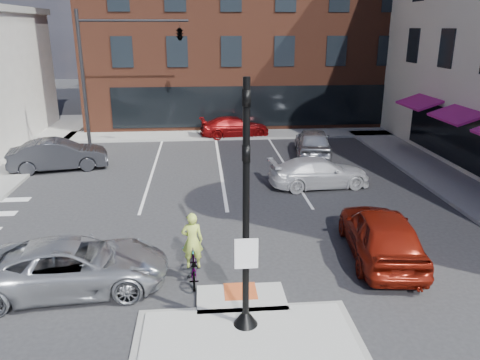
{
  "coord_description": "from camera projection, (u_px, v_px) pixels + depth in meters",
  "views": [
    {
      "loc": [
        -0.97,
        -9.38,
        7.08
      ],
      "look_at": [
        0.34,
        6.03,
        2.0
      ],
      "focal_mm": 35.0,
      "sensor_mm": 36.0,
      "label": 1
    }
  ],
  "objects": [
    {
      "name": "ground",
      "position": [
        247.0,
        338.0,
        11.17
      ],
      "size": [
        120.0,
        120.0,
        0.0
      ],
      "primitive_type": "plane",
      "color": "#28282B",
      "rests_on": "ground"
    },
    {
      "name": "refuge_island",
      "position": [
        248.0,
        343.0,
        10.91
      ],
      "size": [
        5.4,
        4.65,
        0.13
      ],
      "color": "gray",
      "rests_on": "ground"
    },
    {
      "name": "sidewalk_e",
      "position": [
        459.0,
        187.0,
        21.48
      ],
      "size": [
        3.0,
        24.0,
        0.15
      ],
      "primitive_type": "cube",
      "color": "gray",
      "rests_on": "ground"
    },
    {
      "name": "sidewalk_n",
      "position": [
        259.0,
        134.0,
        32.21
      ],
      "size": [
        26.0,
        3.0,
        0.15
      ],
      "primitive_type": "cube",
      "color": "gray",
      "rests_on": "ground"
    },
    {
      "name": "building_n",
      "position": [
        245.0,
        18.0,
        39.26
      ],
      "size": [
        24.4,
        18.4,
        15.5
      ],
      "color": "#55281A",
      "rests_on": "ground"
    },
    {
      "name": "building_far_left",
      "position": [
        174.0,
        44.0,
        58.51
      ],
      "size": [
        10.0,
        12.0,
        10.0
      ],
      "primitive_type": "cube",
      "color": "slate",
      "rests_on": "ground"
    },
    {
      "name": "building_far_right",
      "position": [
        275.0,
        35.0,
        61.14
      ],
      "size": [
        12.0,
        12.0,
        12.0
      ],
      "primitive_type": "cube",
      "color": "brown",
      "rests_on": "ground"
    },
    {
      "name": "signal_pole",
      "position": [
        246.0,
        241.0,
        10.81
      ],
      "size": [
        0.6,
        0.6,
        5.98
      ],
      "color": "black",
      "rests_on": "refuge_island"
    },
    {
      "name": "mast_arm_signal",
      "position": [
        153.0,
        43.0,
        25.99
      ],
      "size": [
        6.1,
        2.24,
        8.0
      ],
      "color": "black",
      "rests_on": "ground"
    },
    {
      "name": "silver_suv",
      "position": [
        74.0,
        266.0,
        13.06
      ],
      "size": [
        5.43,
        2.87,
        1.45
      ],
      "primitive_type": "imported",
      "rotation": [
        0.0,
        0.0,
        1.66
      ],
      "color": "#ABAEB3",
      "rests_on": "ground"
    },
    {
      "name": "red_sedan",
      "position": [
        381.0,
        233.0,
        14.83
      ],
      "size": [
        2.53,
        5.13,
        1.68
      ],
      "primitive_type": "imported",
      "rotation": [
        0.0,
        0.0,
        3.03
      ],
      "color": "maroon",
      "rests_on": "ground"
    },
    {
      "name": "white_pickup",
      "position": [
        319.0,
        173.0,
        21.57
      ],
      "size": [
        4.81,
        2.33,
        1.35
      ],
      "primitive_type": "imported",
      "rotation": [
        0.0,
        0.0,
        1.67
      ],
      "color": "white",
      "rests_on": "ground"
    },
    {
      "name": "bg_car_dark",
      "position": [
        59.0,
        155.0,
        24.09
      ],
      "size": [
        5.09,
        2.66,
        1.6
      ],
      "primitive_type": "imported",
      "rotation": [
        0.0,
        0.0,
        1.78
      ],
      "color": "#28292E",
      "rests_on": "ground"
    },
    {
      "name": "bg_car_silver",
      "position": [
        313.0,
        142.0,
        26.66
      ],
      "size": [
        2.67,
        5.02,
        1.63
      ],
      "primitive_type": "imported",
      "rotation": [
        0.0,
        0.0,
        2.98
      ],
      "color": "#A2A4A9",
      "rests_on": "ground"
    },
    {
      "name": "bg_car_red",
      "position": [
        235.0,
        127.0,
        31.42
      ],
      "size": [
        4.8,
        2.39,
        1.34
      ],
      "primitive_type": "imported",
      "rotation": [
        0.0,
        0.0,
        1.68
      ],
      "color": "maroon",
      "rests_on": "ground"
    },
    {
      "name": "cyclist",
      "position": [
        193.0,
        258.0,
        13.49
      ],
      "size": [
        0.64,
        1.69,
        2.13
      ],
      "rotation": [
        0.0,
        0.0,
        3.18
      ],
      "color": "#3F3F44",
      "rests_on": "ground"
    }
  ]
}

